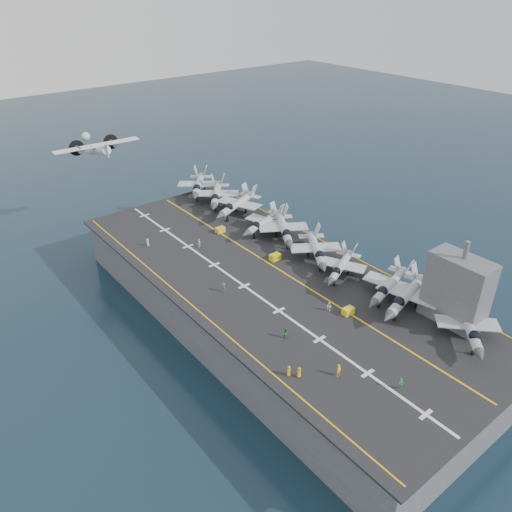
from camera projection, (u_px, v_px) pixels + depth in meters
ground at (268, 319)px, 101.95m from camera, size 500.00×500.00×0.00m
hull at (268, 299)px, 99.48m from camera, size 36.00×90.00×10.00m
flight_deck at (269, 276)px, 96.92m from camera, size 38.00×92.00×0.40m
foul_line at (280, 271)px, 98.43m from camera, size 0.35×90.00×0.02m
landing_centerline at (244, 286)px, 93.57m from camera, size 0.50×90.00×0.02m
deck_edge_port at (194, 307)px, 87.63m from camera, size 0.25×90.00×0.02m
deck_edge_stbd at (335, 247)px, 106.80m from camera, size 0.25×90.00×0.02m
island_superstructure at (459, 282)px, 80.77m from camera, size 5.00×10.00×15.00m
fighter_jet_0 at (469, 325)px, 79.04m from camera, size 17.47×17.36×5.13m
fighter_jet_1 at (407, 294)px, 86.07m from camera, size 18.57×14.68×5.68m
fighter_jet_2 at (390, 284)px, 89.20m from camera, size 17.30×13.74×5.27m
fighter_jet_3 at (341, 265)px, 95.52m from camera, size 16.34×14.21×4.77m
fighter_jet_4 at (316, 248)px, 100.77m from camera, size 17.23×18.65×5.39m
fighter_jet_5 at (284, 228)px, 108.68m from camera, size 17.75×19.44×5.62m
fighter_jet_6 at (264, 222)px, 112.06m from camera, size 16.74×13.46×5.06m
fighter_jet_7 at (237, 204)px, 120.08m from camera, size 19.30×16.33×5.68m
fighter_jet_8 at (216, 194)px, 125.37m from camera, size 18.98×19.80×5.74m
tow_cart_a at (348, 311)px, 85.66m from camera, size 2.05×1.38×1.20m
tow_cart_b at (275, 257)px, 101.86m from camera, size 2.21×1.48×1.30m
tow_cart_c at (220, 230)px, 112.73m from camera, size 2.09×1.41×1.22m
crew_0 at (299, 372)px, 72.07m from camera, size 1.23×1.02×1.75m
crew_1 at (339, 370)px, 72.24m from camera, size 1.32×0.97×2.04m
crew_2 at (286, 333)px, 79.92m from camera, size 1.02×1.27×1.84m
crew_3 at (224, 287)px, 91.56m from camera, size 0.92×1.20×1.81m
crew_4 at (199, 243)px, 106.51m from camera, size 1.38×1.23×1.92m
crew_5 at (148, 242)px, 107.00m from camera, size 0.84×1.12×1.71m
crew_6 at (401, 384)px, 69.91m from camera, size 1.40×1.21×1.96m
crew_7 at (329, 307)px, 86.23m from camera, size 0.74×1.08×1.77m
transport_plane at (98, 150)px, 121.10m from camera, size 21.54×15.15×4.95m
fighter_jet_9 at (199, 184)px, 130.98m from camera, size 18.98×19.80×5.74m
crew_8 at (289, 371)px, 72.32m from camera, size 1.23×1.02×1.75m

